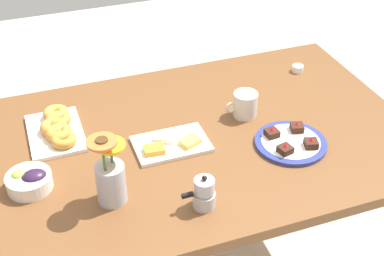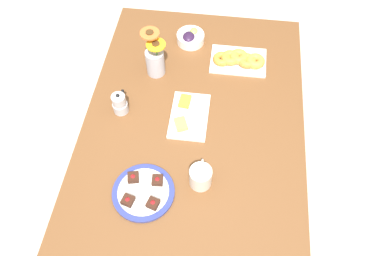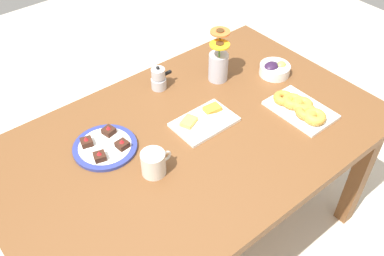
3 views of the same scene
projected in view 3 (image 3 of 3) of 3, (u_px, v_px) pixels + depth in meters
name	position (u px, v px, depth m)	size (l,w,h in m)	color
ground_plane	(192.00, 237.00, 2.24)	(6.00, 6.00, 0.00)	beige
dining_table	(192.00, 150.00, 1.79)	(1.60, 1.00, 0.74)	brown
coffee_mug	(154.00, 163.00, 1.56)	(0.13, 0.09, 0.10)	beige
grape_bowl	(274.00, 69.00, 2.03)	(0.14, 0.14, 0.07)	white
cheese_platter	(204.00, 121.00, 1.78)	(0.26, 0.17, 0.03)	white
croissant_platter	(300.00, 108.00, 1.82)	(0.19, 0.29, 0.05)	white
dessert_plate	(105.00, 147.00, 1.67)	(0.25, 0.25, 0.05)	navy
flower_vase	(218.00, 64.00, 1.96)	(0.12, 0.12, 0.25)	#B2B2BC
moka_pot	(159.00, 79.00, 1.93)	(0.11, 0.07, 0.12)	#B7B7BC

